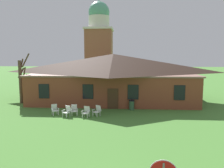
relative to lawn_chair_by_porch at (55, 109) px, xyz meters
The scene contains 9 objects.
brick_building 9.33m from the lawn_chair_by_porch, 56.50° to the left, with size 19.10×10.40×5.61m.
dome_tower 23.30m from the lawn_chair_by_porch, 86.26° to the left, with size 5.18×5.18×16.14m.
lawn_chair_by_porch is the anchor object (origin of this frame).
lawn_chair_near_door 1.43m from the lawn_chair_by_porch, 22.93° to the right, with size 0.80×0.84×0.96m.
lawn_chair_left_end 1.84m from the lawn_chair_by_porch, ahead, with size 0.74×0.79×0.96m.
lawn_chair_middle 3.12m from the lawn_chair_by_porch, 11.52° to the right, with size 0.72×0.76×0.96m.
lawn_chair_right_end 3.99m from the lawn_chair_by_porch, ahead, with size 0.83×0.86×0.96m.
bare_tree_beside_building 7.46m from the lawn_chair_by_porch, 138.75° to the left, with size 1.57×1.31×5.66m.
trash_bin 7.48m from the lawn_chair_by_porch, 17.32° to the left, with size 0.56×0.56×0.98m.
Camera 1 is at (1.59, -6.22, 5.44)m, focal length 35.39 mm.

